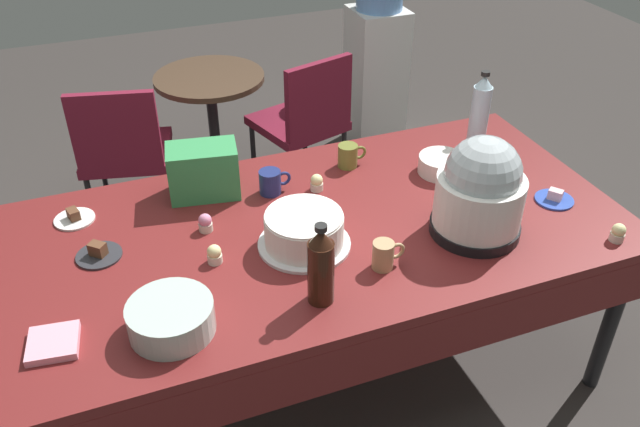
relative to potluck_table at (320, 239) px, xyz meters
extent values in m
plane|color=#383330|center=(0.00, 0.00, -0.69)|extent=(9.00, 9.00, 0.00)
cube|color=maroon|center=(0.00, 0.00, 0.04)|extent=(2.20, 1.10, 0.04)
cylinder|color=black|center=(1.02, -0.47, -0.33)|extent=(0.06, 0.06, 0.71)
cylinder|color=black|center=(-1.02, 0.47, -0.33)|extent=(0.06, 0.06, 0.71)
cylinder|color=black|center=(1.02, 0.47, -0.33)|extent=(0.06, 0.06, 0.71)
cube|color=maroon|center=(0.00, -0.55, -0.07)|extent=(2.20, 0.01, 0.18)
cube|color=maroon|center=(0.00, 0.55, -0.07)|extent=(2.20, 0.01, 0.18)
cylinder|color=silver|center=(-0.09, -0.09, 0.07)|extent=(0.32, 0.32, 0.01)
cylinder|color=white|center=(-0.09, -0.09, 0.13)|extent=(0.27, 0.27, 0.11)
cylinder|color=white|center=(-0.09, -0.09, 0.18)|extent=(0.27, 0.27, 0.01)
cylinder|color=black|center=(0.49, -0.23, 0.08)|extent=(0.32, 0.32, 0.04)
cylinder|color=white|center=(0.49, -0.23, 0.19)|extent=(0.30, 0.30, 0.18)
sphere|color=#B2BCC1|center=(0.49, -0.23, 0.30)|extent=(0.26, 0.26, 0.26)
cylinder|color=#B2C6BC|center=(-0.59, -0.34, 0.11)|extent=(0.25, 0.25, 0.09)
cylinder|color=silver|center=(0.59, 0.17, 0.10)|extent=(0.19, 0.19, 0.07)
cylinder|color=white|center=(-0.82, 0.35, 0.07)|extent=(0.14, 0.14, 0.01)
cube|color=brown|center=(-0.82, 0.35, 0.09)|extent=(0.05, 0.06, 0.04)
cylinder|color=#2D2D33|center=(-0.76, 0.10, 0.07)|extent=(0.15, 0.15, 0.01)
cube|color=brown|center=(-0.76, 0.10, 0.09)|extent=(0.07, 0.06, 0.04)
cylinder|color=#2D4CB2|center=(0.89, -0.17, 0.07)|extent=(0.15, 0.15, 0.01)
cube|color=beige|center=(0.89, -0.17, 0.09)|extent=(0.06, 0.06, 0.04)
cylinder|color=beige|center=(-0.39, 0.11, 0.08)|extent=(0.05, 0.05, 0.03)
sphere|color=pink|center=(-0.39, 0.11, 0.11)|extent=(0.05, 0.05, 0.05)
cylinder|color=beige|center=(0.07, 0.22, 0.08)|extent=(0.05, 0.05, 0.03)
sphere|color=beige|center=(0.07, 0.22, 0.11)|extent=(0.05, 0.05, 0.05)
cylinder|color=beige|center=(0.93, -0.45, 0.08)|extent=(0.05, 0.05, 0.03)
sphere|color=beige|center=(0.93, -0.45, 0.11)|extent=(0.05, 0.05, 0.05)
cylinder|color=beige|center=(-0.40, -0.07, 0.08)|extent=(0.05, 0.05, 0.03)
sphere|color=beige|center=(-0.40, -0.07, 0.11)|extent=(0.05, 0.05, 0.05)
cylinder|color=silver|center=(0.83, 0.30, 0.20)|extent=(0.08, 0.08, 0.28)
cone|color=silver|center=(0.83, 0.30, 0.36)|extent=(0.07, 0.07, 0.05)
cylinder|color=black|center=(0.83, 0.30, 0.40)|extent=(0.04, 0.04, 0.02)
cylinder|color=#33190F|center=(-0.14, -0.37, 0.17)|extent=(0.08, 0.08, 0.21)
cone|color=#33190F|center=(-0.14, -0.37, 0.30)|extent=(0.07, 0.07, 0.05)
cylinder|color=black|center=(-0.14, -0.37, 0.34)|extent=(0.04, 0.04, 0.02)
cylinder|color=navy|center=(-0.10, 0.27, 0.11)|extent=(0.08, 0.08, 0.09)
torus|color=navy|center=(-0.05, 0.27, 0.11)|extent=(0.06, 0.01, 0.06)
cylinder|color=olive|center=(0.25, 0.35, 0.11)|extent=(0.08, 0.08, 0.10)
torus|color=olive|center=(0.31, 0.35, 0.11)|extent=(0.06, 0.01, 0.06)
cylinder|color=tan|center=(0.11, -0.30, 0.11)|extent=(0.07, 0.07, 0.10)
torus|color=tan|center=(0.15, -0.30, 0.12)|extent=(0.06, 0.01, 0.06)
cube|color=#338C4C|center=(-0.34, 0.35, 0.16)|extent=(0.28, 0.20, 0.20)
cube|color=pink|center=(-0.92, -0.28, 0.07)|extent=(0.16, 0.16, 0.02)
cube|color=maroon|center=(-0.55, 1.40, -0.26)|extent=(0.53, 0.53, 0.05)
cube|color=maroon|center=(-0.60, 1.21, -0.04)|extent=(0.42, 0.14, 0.40)
cylinder|color=black|center=(-0.32, 1.54, -0.49)|extent=(0.04, 0.04, 0.40)
cylinder|color=black|center=(-0.69, 1.63, -0.49)|extent=(0.04, 0.04, 0.40)
cylinder|color=black|center=(-0.41, 1.17, -0.49)|extent=(0.04, 0.04, 0.40)
cylinder|color=black|center=(-0.78, 1.26, -0.49)|extent=(0.04, 0.04, 0.40)
cube|color=maroon|center=(0.40, 1.40, -0.26)|extent=(0.55, 0.55, 0.05)
cube|color=maroon|center=(0.46, 1.21, -0.04)|extent=(0.41, 0.16, 0.40)
cylinder|color=black|center=(0.53, 1.64, -0.49)|extent=(0.04, 0.04, 0.40)
cylinder|color=black|center=(0.16, 1.53, -0.49)|extent=(0.04, 0.04, 0.40)
cylinder|color=black|center=(0.64, 1.28, -0.49)|extent=(0.04, 0.04, 0.40)
cylinder|color=black|center=(0.27, 1.16, -0.49)|extent=(0.04, 0.04, 0.40)
cylinder|color=#473323|center=(-0.05, 1.55, 0.02)|extent=(0.60, 0.60, 0.03)
cylinder|color=black|center=(-0.05, 1.55, -0.33)|extent=(0.06, 0.06, 0.67)
cylinder|color=black|center=(-0.05, 1.55, -0.68)|extent=(0.44, 0.44, 0.02)
cube|color=silver|center=(1.05, 1.75, -0.24)|extent=(0.32, 0.32, 0.90)
camera|label=1|loc=(-0.69, -1.79, 1.44)|focal=36.96mm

